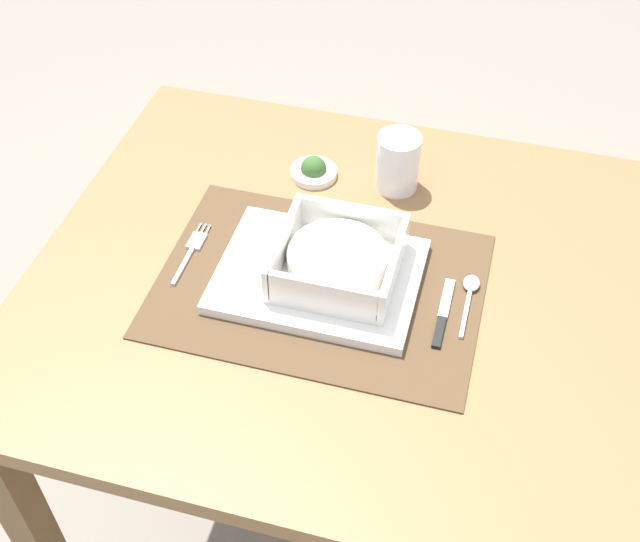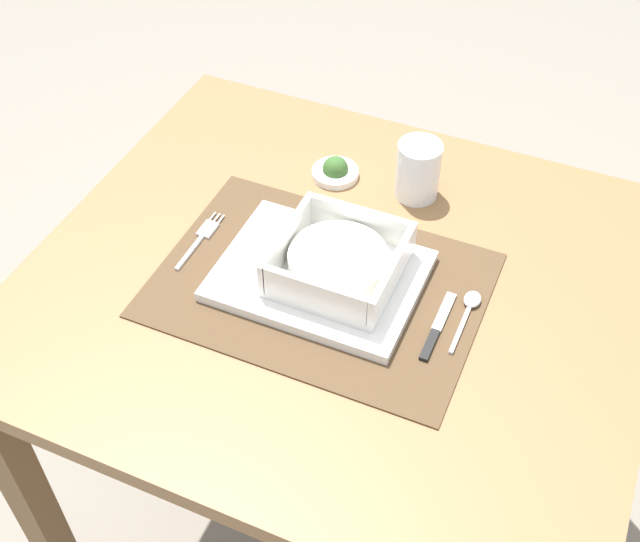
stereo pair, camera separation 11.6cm
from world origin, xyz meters
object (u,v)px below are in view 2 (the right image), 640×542
butter_knife (436,330)px  condiment_saucer (335,171)px  dining_table (339,326)px  fork (203,236)px  spoon (470,306)px  porridge_bowl (339,263)px  drinking_glass (418,173)px

butter_knife → condiment_saucer: size_ratio=1.68×
dining_table → fork: fork is taller
spoon → condiment_saucer: condiment_saucer is taller
porridge_bowl → condiment_saucer: size_ratio=2.21×
fork → drinking_glass: bearing=39.9°
spoon → dining_table: bearing=-178.1°
porridge_bowl → drinking_glass: drinking_glass is taller
porridge_bowl → drinking_glass: (0.04, 0.23, 0.00)m
dining_table → fork: 0.25m
drinking_glass → condiment_saucer: bearing=-175.5°
porridge_bowl → condiment_saucer: 0.25m
dining_table → porridge_bowl: bearing=-82.7°
dining_table → butter_knife: (0.16, -0.04, 0.11)m
condiment_saucer → dining_table: bearing=-65.5°
drinking_glass → butter_knife: bearing=-65.8°
condiment_saucer → spoon: bearing=-34.5°
spoon → condiment_saucer: size_ratio=1.53×
drinking_glass → condiment_saucer: drinking_glass is taller
butter_knife → drinking_glass: size_ratio=1.35×
dining_table → condiment_saucer: bearing=114.5°
drinking_glass → condiment_saucer: size_ratio=1.24×
porridge_bowl → condiment_saucer: bearing=113.9°
fork → condiment_saucer: bearing=58.7°
spoon → butter_knife: size_ratio=0.91×
drinking_glass → condiment_saucer: 0.14m
condiment_saucer → drinking_glass: bearing=4.5°
butter_knife → dining_table: bearing=166.4°
porridge_bowl → butter_knife: porridge_bowl is taller
drinking_glass → spoon: bearing=-54.2°
drinking_glass → dining_table: bearing=-99.9°
porridge_bowl → spoon: bearing=7.8°
dining_table → spoon: (0.19, 0.02, 0.12)m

